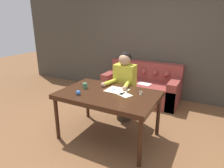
# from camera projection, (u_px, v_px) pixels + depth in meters

# --- Properties ---
(ground_plane) EXTENTS (16.00, 16.00, 0.00)m
(ground_plane) POSITION_uv_depth(u_px,v_px,m) (115.00, 138.00, 3.22)
(ground_plane) COLOR brown
(wall_back) EXTENTS (8.00, 0.06, 2.60)m
(wall_back) POSITION_uv_depth(u_px,v_px,m) (158.00, 43.00, 4.64)
(wall_back) COLOR #474238
(wall_back) RESTS_ON ground_plane
(dining_table) EXTENTS (1.50, 0.96, 0.76)m
(dining_table) POSITION_uv_depth(u_px,v_px,m) (108.00, 97.00, 3.06)
(dining_table) COLOR #381E11
(dining_table) RESTS_ON ground_plane
(couch) EXTENTS (1.72, 0.82, 0.86)m
(couch) POSITION_uv_depth(u_px,v_px,m) (142.00, 87.00, 4.69)
(couch) COLOR brown
(couch) RESTS_ON ground_plane
(person) EXTENTS (0.47, 0.62, 1.30)m
(person) POSITION_uv_depth(u_px,v_px,m) (124.00, 87.00, 3.62)
(person) COLOR #33281E
(person) RESTS_ON ground_plane
(pattern_paper_main) EXTENTS (0.35, 0.31, 0.00)m
(pattern_paper_main) POSITION_uv_depth(u_px,v_px,m) (117.00, 90.00, 3.15)
(pattern_paper_main) COLOR beige
(pattern_paper_main) RESTS_ON dining_table
(pattern_paper_offcut) EXTENTS (0.23, 0.22, 0.00)m
(pattern_paper_offcut) POSITION_uv_depth(u_px,v_px,m) (125.00, 95.00, 2.96)
(pattern_paper_offcut) COLOR beige
(pattern_paper_offcut) RESTS_ON dining_table
(scissors) EXTENTS (0.20, 0.15, 0.01)m
(scissors) POSITION_uv_depth(u_px,v_px,m) (114.00, 90.00, 3.17)
(scissors) COLOR silver
(scissors) RESTS_ON dining_table
(mug) EXTENTS (0.11, 0.08, 0.09)m
(mug) POSITION_uv_depth(u_px,v_px,m) (85.00, 86.00, 3.22)
(mug) COLOR #47704C
(mug) RESTS_ON dining_table
(thread_spool) EXTENTS (0.04, 0.04, 0.05)m
(thread_spool) POSITION_uv_depth(u_px,v_px,m) (141.00, 93.00, 2.98)
(thread_spool) COLOR beige
(thread_spool) RESTS_ON dining_table
(pin_cushion) EXTENTS (0.07, 0.07, 0.07)m
(pin_cushion) POSITION_uv_depth(u_px,v_px,m) (78.00, 93.00, 2.96)
(pin_cushion) COLOR #4C3828
(pin_cushion) RESTS_ON dining_table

